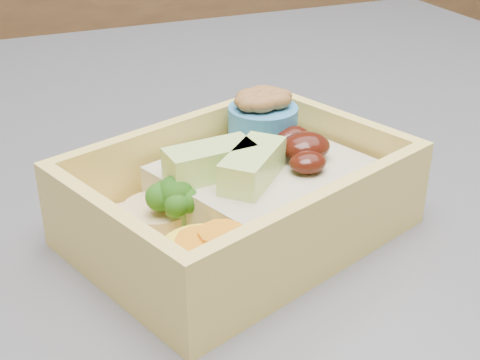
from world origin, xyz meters
name	(u,v)px	position (x,y,z in m)	size (l,w,h in m)	color
bento_box	(245,193)	(0.16, -0.16, 0.94)	(0.21, 0.18, 0.07)	#EFCE62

